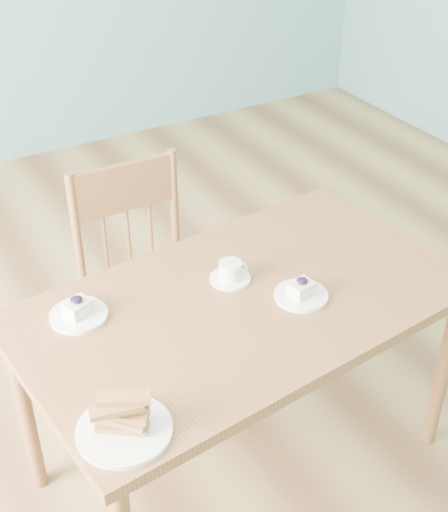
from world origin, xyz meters
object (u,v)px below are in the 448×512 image
object	(u,v)px
coffee_cup	(231,273)
biscotti_plate	(123,422)
cheesecake_plate_far	(78,312)
dining_chair	(146,288)
cheesecake_plate_near	(301,292)
dining_table	(243,318)

from	to	relation	value
coffee_cup	biscotti_plate	size ratio (longest dim) A/B	0.55
cheesecake_plate_far	biscotti_plate	xyz separation A→B (m)	(-0.06, -0.44, 0.02)
dining_chair	cheesecake_plate_far	distance (m)	0.53
dining_chair	cheesecake_plate_near	distance (m)	0.65
dining_chair	cheesecake_plate_near	world-z (taller)	dining_chair
cheesecake_plate_near	biscotti_plate	xyz separation A→B (m)	(-0.63, -0.21, 0.02)
cheesecake_plate_near	biscotti_plate	bearing A→B (deg)	-161.20
dining_table	cheesecake_plate_far	xyz separation A→B (m)	(-0.43, 0.15, 0.08)
cheesecake_plate_far	coffee_cup	world-z (taller)	cheesecake_plate_far
coffee_cup	biscotti_plate	world-z (taller)	biscotti_plate
cheesecake_plate_far	dining_table	bearing A→B (deg)	-19.79
dining_table	cheesecake_plate_far	bearing A→B (deg)	154.08
dining_table	cheesecake_plate_far	size ratio (longest dim) A/B	8.41
dining_table	biscotti_plate	world-z (taller)	biscotti_plate
cheesecake_plate_far	coffee_cup	bearing A→B (deg)	-7.11
biscotti_plate	cheesecake_plate_near	bearing A→B (deg)	18.80
dining_chair	cheesecake_plate_far	world-z (taller)	dining_chair
dining_chair	coffee_cup	bearing A→B (deg)	-72.99
cheesecake_plate_near	coffee_cup	distance (m)	0.22
dining_table	coffee_cup	bearing A→B (deg)	74.63
dining_table	cheesecake_plate_near	xyz separation A→B (m)	(0.15, -0.07, 0.08)
cheesecake_plate_far	coffee_cup	size ratio (longest dim) A/B	1.33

